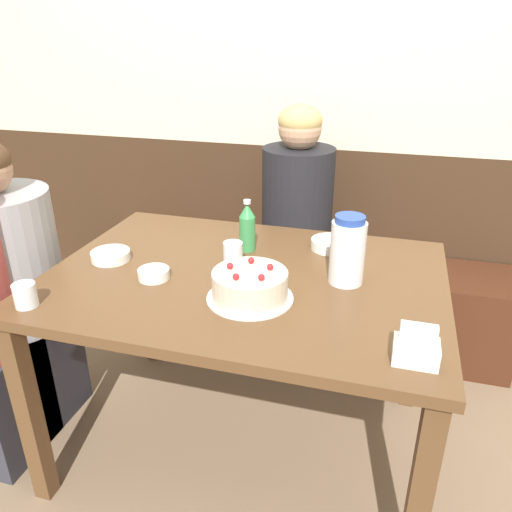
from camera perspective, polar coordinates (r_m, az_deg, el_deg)
The scene contains 15 objects.
ground_plane at distance 2.11m, azimuth -1.11°, elevation -20.45°, with size 12.00×12.00×0.00m, color #846B51.
back_wall at distance 2.53m, azimuth 5.99°, elevation 18.84°, with size 4.80×0.04×2.50m.
bench_seat at distance 2.63m, azimuth 4.15°, elevation -4.45°, with size 2.13×0.38×0.45m.
dining_table at distance 1.72m, azimuth -1.29°, elevation -4.78°, with size 1.31×0.94×0.74m.
birthday_cake at distance 1.51m, azimuth -0.70°, elevation -3.42°, with size 0.27×0.27×0.11m.
water_pitcher at distance 1.61m, azimuth 10.43°, elevation 0.62°, with size 0.11×0.11×0.23m.
soju_bottle at distance 1.83m, azimuth -1.01°, elevation 3.38°, with size 0.06×0.06×0.19m.
napkin_holder at distance 1.30m, azimuth 17.85°, elevation -10.01°, with size 0.11×0.08×0.11m.
bowl_soup_white at distance 1.85m, azimuth -16.28°, elevation 0.06°, with size 0.14×0.14×0.03m.
bowl_rice_small at distance 1.88m, azimuth 8.48°, elevation 1.35°, with size 0.14×0.14×0.04m.
bowl_side_dish at distance 1.68m, azimuth -11.61°, elevation -2.00°, with size 0.10×0.10×0.03m.
glass_water_tall at distance 1.62m, azimuth -24.88°, elevation -4.08°, with size 0.07×0.07×0.07m.
glass_tumbler_short at distance 1.70m, azimuth -2.64°, elevation 0.08°, with size 0.07×0.07×0.09m.
person_pale_blue_shirt at distance 2.13m, azimuth -26.16°, elevation -3.61°, with size 0.40×0.40×1.16m.
person_grey_tee at distance 2.38m, azimuth 4.58°, elevation 1.72°, with size 0.33×0.34×1.21m.
Camera 1 is at (0.45, -1.43, 1.49)m, focal length 35.00 mm.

